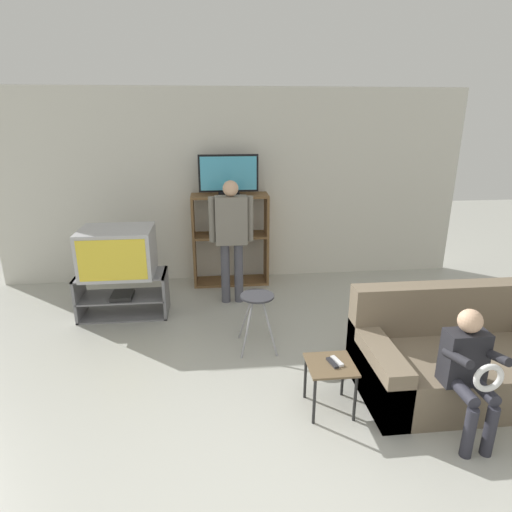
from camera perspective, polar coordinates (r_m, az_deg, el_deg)
wall_back at (r=5.96m, az=-3.01°, el=9.13°), size 6.40×0.06×2.60m
tv_stand at (r=5.25m, az=-17.27°, el=-4.96°), size 1.02×0.45×0.51m
television_main at (r=5.08m, az=-17.95°, el=0.54°), size 0.80×0.62×0.54m
media_shelf at (r=5.86m, az=-3.44°, el=2.29°), size 1.02×0.37×1.25m
television_flat at (r=5.66m, az=-3.68°, el=10.63°), size 0.78×0.20×0.52m
folding_stool at (r=4.26m, az=0.17°, el=-6.56°), size 0.37×0.42×0.58m
snack_table at (r=3.52m, az=9.87°, el=-14.88°), size 0.37×0.37×0.41m
remote_control_black at (r=3.48m, az=10.14°, el=-13.84°), size 0.07×0.15×0.02m
remote_control_white at (r=3.51m, az=10.75°, el=-13.60°), size 0.07×0.15×0.02m
couch at (r=4.15m, az=25.67°, el=-12.26°), size 1.76×0.93×0.84m
person_standing_adult at (r=5.16m, az=-3.31°, el=3.35°), size 0.53×0.20×1.53m
person_seated_child at (r=3.47m, az=26.55°, el=-13.07°), size 0.33×0.43×0.97m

